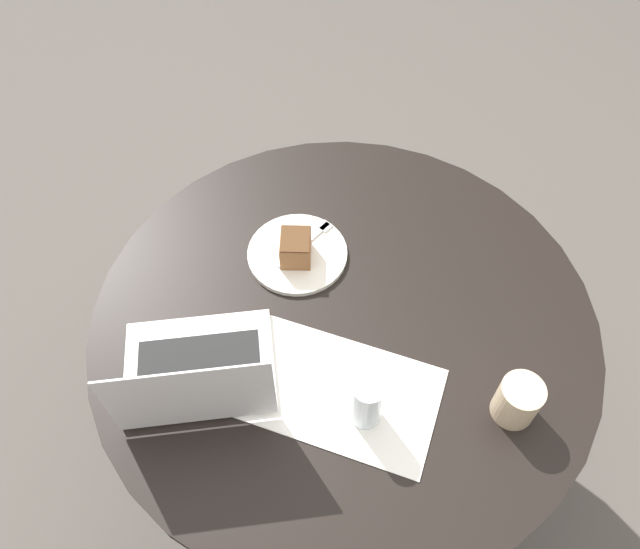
% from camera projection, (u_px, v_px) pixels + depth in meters
% --- Properties ---
extents(ground_plane, '(12.00, 12.00, 0.00)m').
position_uv_depth(ground_plane, '(337.00, 436.00, 1.91)').
color(ground_plane, '#4C4742').
extents(dining_table, '(1.09, 1.09, 0.70)m').
position_uv_depth(dining_table, '(342.00, 350.00, 1.46)').
color(dining_table, black).
rests_on(dining_table, ground_plane).
extents(paper_document, '(0.43, 0.27, 0.00)m').
position_uv_depth(paper_document, '(332.00, 390.00, 1.24)').
color(paper_document, white).
rests_on(paper_document, dining_table).
extents(plate, '(0.23, 0.23, 0.01)m').
position_uv_depth(plate, '(297.00, 254.00, 1.43)').
color(plate, silver).
rests_on(plate, dining_table).
extents(cake_slice, '(0.09, 0.10, 0.07)m').
position_uv_depth(cake_slice, '(296.00, 248.00, 1.39)').
color(cake_slice, brown).
rests_on(cake_slice, plate).
extents(fork, '(0.07, 0.17, 0.00)m').
position_uv_depth(fork, '(310.00, 240.00, 1.44)').
color(fork, silver).
rests_on(fork, plate).
extents(coffee_glass, '(0.08, 0.08, 0.10)m').
position_uv_depth(coffee_glass, '(517.00, 400.00, 1.17)').
color(coffee_glass, '#C6AD89').
rests_on(coffee_glass, dining_table).
extents(water_glass, '(0.06, 0.06, 0.13)m').
position_uv_depth(water_glass, '(367.00, 402.00, 1.15)').
color(water_glass, silver).
rests_on(water_glass, dining_table).
extents(laptop, '(0.38, 0.36, 0.22)m').
position_uv_depth(laptop, '(198.00, 373.00, 1.22)').
color(laptop, silver).
rests_on(laptop, dining_table).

